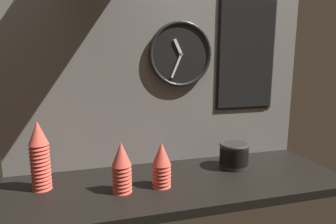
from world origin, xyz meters
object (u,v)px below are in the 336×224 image
Objects in this scene: cup_stack_center_left at (122,167)px; bowl_stack_right at (234,155)px; wall_clock at (181,54)px; cup_stack_far_left at (40,156)px; menu_board at (246,55)px; cup_stack_center at (162,165)px.

cup_stack_center_left is 1.44× the size of bowl_stack_right.
bowl_stack_right is 0.59m from wall_clock.
menu_board is (1.08, 0.18, 0.43)m from cup_stack_far_left.
menu_board is (0.56, 0.29, 0.48)m from cup_stack_center.
bowl_stack_right is at bearing 12.04° from cup_stack_center_left.
cup_stack_center is at bearing -12.68° from cup_stack_far_left.
cup_stack_center_left is 0.61m from bowl_stack_right.
cup_stack_center is 0.18m from cup_stack_center_left.
cup_stack_far_left reaches higher than cup_stack_center_left.
menu_board reaches higher than bowl_stack_right.
menu_board reaches higher than cup_stack_center_left.
bowl_stack_right is 0.25× the size of menu_board.
cup_stack_far_left is at bearing -179.64° from bowl_stack_right.
wall_clock is at bearing 13.76° from cup_stack_far_left.
cup_stack_center_left reaches higher than cup_stack_center.
cup_stack_center_left is at bearing -19.84° from cup_stack_far_left.
cup_stack_center is 0.44m from bowl_stack_right.
cup_stack_center_left is 0.66m from wall_clock.
wall_clock reaches higher than cup_stack_center_left.
cup_stack_center_left is at bearing -167.96° from bowl_stack_right.
menu_board is at bearing 50.39° from bowl_stack_right.
cup_stack_center is 0.53m from cup_stack_far_left.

